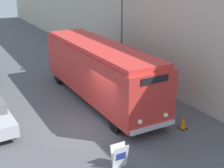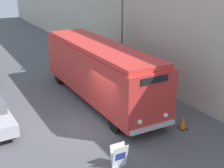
{
  "view_description": "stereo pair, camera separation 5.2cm",
  "coord_description": "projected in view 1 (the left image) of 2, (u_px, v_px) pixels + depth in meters",
  "views": [
    {
      "loc": [
        -5.58,
        -12.19,
        7.12
      ],
      "look_at": [
        1.39,
        0.3,
        1.9
      ],
      "focal_mm": 50.0,
      "sensor_mm": 36.0,
      "label": 1
    },
    {
      "loc": [
        -5.53,
        -12.22,
        7.12
      ],
      "look_at": [
        1.39,
        0.3,
        1.9
      ],
      "focal_mm": 50.0,
      "sensor_mm": 36.0,
      "label": 2
    }
  ],
  "objects": [
    {
      "name": "vintage_bus",
      "position": [
        99.0,
        69.0,
        17.65
      ],
      "size": [
        2.52,
        10.54,
        3.3
      ],
      "color": "black",
      "rests_on": "ground_plane"
    },
    {
      "name": "sign_board",
      "position": [
        120.0,
        156.0,
        11.91
      ],
      "size": [
        0.64,
        0.35,
        0.93
      ],
      "color": "gray",
      "rests_on": "ground_plane"
    },
    {
      "name": "streetlamp",
      "position": [
        122.0,
        10.0,
        20.53
      ],
      "size": [
        0.36,
        0.36,
        7.34
      ],
      "color": "#595E60",
      "rests_on": "ground_plane"
    },
    {
      "name": "traffic_cone",
      "position": [
        183.0,
        122.0,
        14.81
      ],
      "size": [
        0.36,
        0.36,
        0.68
      ],
      "color": "black",
      "rests_on": "ground_plane"
    },
    {
      "name": "building_wall_right",
      "position": [
        105.0,
        12.0,
        24.63
      ],
      "size": [
        0.3,
        60.0,
        8.1
      ],
      "color": "beige",
      "rests_on": "ground_plane"
    },
    {
      "name": "ground_plane",
      "position": [
        90.0,
        128.0,
        15.0
      ],
      "size": [
        80.0,
        80.0,
        0.0
      ],
      "primitive_type": "plane",
      "color": "#56565B"
    }
  ]
}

